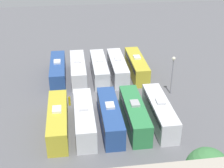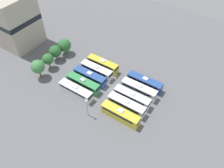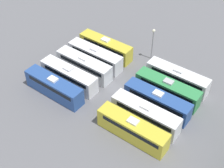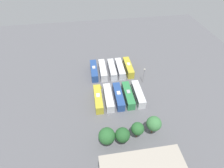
{
  "view_description": "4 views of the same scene",
  "coord_description": "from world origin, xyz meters",
  "px_view_note": "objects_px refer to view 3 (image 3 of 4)",
  "views": [
    {
      "loc": [
        4.58,
        43.87,
        26.19
      ],
      "look_at": [
        -1.56,
        -1.11,
        1.91
      ],
      "focal_mm": 50.0,
      "sensor_mm": 36.0,
      "label": 1
    },
    {
      "loc": [
        -37.86,
        -25.47,
        50.88
      ],
      "look_at": [
        -0.08,
        -0.63,
        3.34
      ],
      "focal_mm": 35.0,
      "sensor_mm": 36.0,
      "label": 2
    },
    {
      "loc": [
        33.0,
        23.3,
        37.41
      ],
      "look_at": [
        1.85,
        0.19,
        2.73
      ],
      "focal_mm": 50.0,
      "sensor_mm": 36.0,
      "label": 3
    },
    {
      "loc": [
        8.63,
        49.31,
        47.15
      ],
      "look_at": [
        1.29,
        1.33,
        1.83
      ],
      "focal_mm": 28.0,
      "sensor_mm": 36.0,
      "label": 4
    }
  ],
  "objects_px": {
    "bus_0": "(106,47)",
    "bus_6": "(168,89)",
    "bus_5": "(178,78)",
    "worker_person": "(105,108)",
    "bus_4": "(54,87)",
    "light_pole": "(153,39)",
    "bus_1": "(95,56)",
    "bus_9": "(133,129)",
    "bus_3": "(69,76)",
    "bus_8": "(146,114)",
    "bus_7": "(157,101)",
    "bus_2": "(84,65)"
  },
  "relations": [
    {
      "from": "bus_0",
      "to": "bus_5",
      "type": "bearing_deg",
      "value": 90.21
    },
    {
      "from": "bus_2",
      "to": "bus_3",
      "type": "relative_size",
      "value": 1.0
    },
    {
      "from": "bus_4",
      "to": "bus_7",
      "type": "height_order",
      "value": "same"
    },
    {
      "from": "bus_1",
      "to": "light_pole",
      "type": "relative_size",
      "value": 1.69
    },
    {
      "from": "bus_3",
      "to": "bus_5",
      "type": "distance_m",
      "value": 19.12
    },
    {
      "from": "bus_0",
      "to": "bus_3",
      "type": "bearing_deg",
      "value": 0.89
    },
    {
      "from": "bus_0",
      "to": "bus_3",
      "type": "relative_size",
      "value": 1.0
    },
    {
      "from": "bus_5",
      "to": "bus_9",
      "type": "distance_m",
      "value": 14.38
    },
    {
      "from": "bus_9",
      "to": "worker_person",
      "type": "height_order",
      "value": "bus_9"
    },
    {
      "from": "bus_6",
      "to": "bus_8",
      "type": "distance_m",
      "value": 7.1
    },
    {
      "from": "bus_5",
      "to": "worker_person",
      "type": "distance_m",
      "value": 14.28
    },
    {
      "from": "worker_person",
      "to": "bus_0",
      "type": "bearing_deg",
      "value": -143.23
    },
    {
      "from": "worker_person",
      "to": "light_pole",
      "type": "xyz_separation_m",
      "value": [
        -16.88,
        -1.43,
        3.84
      ]
    },
    {
      "from": "bus_9",
      "to": "bus_0",
      "type": "bearing_deg",
      "value": -131.88
    },
    {
      "from": "light_pole",
      "to": "bus_5",
      "type": "bearing_deg",
      "value": 62.05
    },
    {
      "from": "bus_6",
      "to": "bus_9",
      "type": "relative_size",
      "value": 1.0
    },
    {
      "from": "bus_1",
      "to": "bus_9",
      "type": "distance_m",
      "value": 18.99
    },
    {
      "from": "bus_6",
      "to": "worker_person",
      "type": "relative_size",
      "value": 6.54
    },
    {
      "from": "bus_3",
      "to": "bus_9",
      "type": "bearing_deg",
      "value": 77.89
    },
    {
      "from": "bus_8",
      "to": "bus_9",
      "type": "bearing_deg",
      "value": 0.42
    },
    {
      "from": "bus_8",
      "to": "light_pole",
      "type": "xyz_separation_m",
      "value": [
        -14.89,
        -7.88,
        2.85
      ]
    },
    {
      "from": "bus_3",
      "to": "worker_person",
      "type": "distance_m",
      "value": 9.54
    },
    {
      "from": "bus_5",
      "to": "light_pole",
      "type": "relative_size",
      "value": 1.69
    },
    {
      "from": "bus_0",
      "to": "bus_6",
      "type": "distance_m",
      "value": 16.28
    },
    {
      "from": "bus_9",
      "to": "bus_3",
      "type": "bearing_deg",
      "value": -102.11
    },
    {
      "from": "bus_4",
      "to": "light_pole",
      "type": "height_order",
      "value": "light_pole"
    },
    {
      "from": "bus_1",
      "to": "bus_9",
      "type": "xyz_separation_m",
      "value": [
        10.67,
        15.71,
        0.0
      ]
    },
    {
      "from": "bus_4",
      "to": "bus_8",
      "type": "bearing_deg",
      "value": 103.67
    },
    {
      "from": "bus_4",
      "to": "bus_1",
      "type": "bearing_deg",
      "value": 179.07
    },
    {
      "from": "bus_4",
      "to": "bus_3",
      "type": "bearing_deg",
      "value": 178.59
    },
    {
      "from": "bus_0",
      "to": "bus_2",
      "type": "height_order",
      "value": "same"
    },
    {
      "from": "bus_1",
      "to": "bus_9",
      "type": "relative_size",
      "value": 1.0
    },
    {
      "from": "bus_9",
      "to": "bus_1",
      "type": "bearing_deg",
      "value": -124.19
    },
    {
      "from": "bus_8",
      "to": "bus_5",
      "type": "bearing_deg",
      "value": -179.38
    },
    {
      "from": "worker_person",
      "to": "bus_4",
      "type": "bearing_deg",
      "value": -78.78
    },
    {
      "from": "bus_2",
      "to": "bus_8",
      "type": "xyz_separation_m",
      "value": [
        3.67,
        15.59,
        0.0
      ]
    },
    {
      "from": "bus_1",
      "to": "bus_4",
      "type": "distance_m",
      "value": 10.92
    },
    {
      "from": "bus_8",
      "to": "worker_person",
      "type": "bearing_deg",
      "value": -72.85
    },
    {
      "from": "bus_0",
      "to": "bus_3",
      "type": "distance_m",
      "value": 10.93
    },
    {
      "from": "worker_person",
      "to": "bus_5",
      "type": "bearing_deg",
      "value": 153.6
    },
    {
      "from": "bus_1",
      "to": "bus_5",
      "type": "bearing_deg",
      "value": 103.38
    },
    {
      "from": "bus_0",
      "to": "bus_6",
      "type": "bearing_deg",
      "value": 77.19
    },
    {
      "from": "bus_9",
      "to": "bus_6",
      "type": "bearing_deg",
      "value": -179.52
    },
    {
      "from": "bus_0",
      "to": "bus_8",
      "type": "bearing_deg",
      "value": 56.1
    },
    {
      "from": "bus_0",
      "to": "bus_8",
      "type": "distance_m",
      "value": 19.21
    },
    {
      "from": "worker_person",
      "to": "light_pole",
      "type": "bearing_deg",
      "value": -175.16
    },
    {
      "from": "bus_4",
      "to": "bus_6",
      "type": "distance_m",
      "value": 19.23
    },
    {
      "from": "bus_3",
      "to": "bus_9",
      "type": "height_order",
      "value": "same"
    },
    {
      "from": "bus_4",
      "to": "bus_8",
      "type": "height_order",
      "value": "same"
    },
    {
      "from": "bus_4",
      "to": "light_pole",
      "type": "relative_size",
      "value": 1.69
    }
  ]
}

